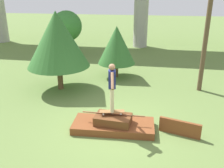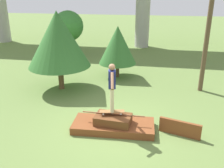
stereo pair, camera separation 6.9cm
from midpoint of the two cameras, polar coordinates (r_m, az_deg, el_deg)
name	(u,v)px [view 1 (the left image)]	position (r m, az deg, el deg)	size (l,w,h in m)	color
ground_plane	(113,129)	(8.37, 0.07, -10.28)	(80.00, 80.00, 0.00)	olive
scrap_pile	(113,124)	(8.26, 0.06, -9.20)	(2.69, 1.24, 0.58)	brown
scrap_plank_loose	(180,128)	(8.23, 14.98, -9.65)	(1.28, 0.46, 0.49)	brown
skateboard	(112,111)	(8.05, -0.25, -6.30)	(0.83, 0.38, 0.09)	brown
skater	(112,85)	(7.67, -0.26, -0.19)	(0.31, 1.10, 1.57)	#C6B78E
tree_behind_left	(57,39)	(11.24, -12.59, 9.92)	(2.77, 2.77, 3.51)	brown
tree_behind_right	(117,45)	(12.78, 0.91, 8.90)	(1.93, 1.93, 2.65)	#4C3823
tree_mid_back	(67,26)	(17.78, -10.41, 12.88)	(2.07, 2.07, 3.03)	brown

